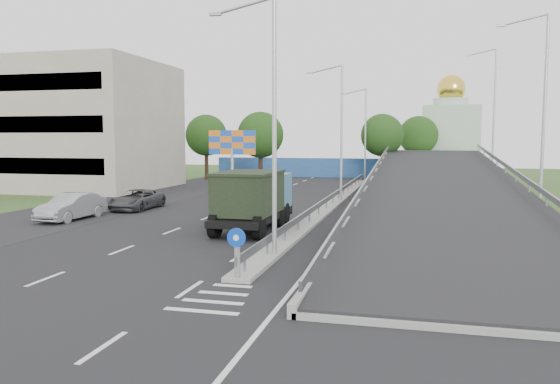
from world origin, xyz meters
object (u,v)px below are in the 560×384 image
(lamp_post_far, at_px, (364,129))
(parked_car_b, at_px, (72,207))
(sign_bollard, at_px, (237,253))
(billboard, at_px, (232,146))
(lamp_post_near, at_px, (270,113))
(lamp_post_mid, at_px, (339,125))
(parked_car_c, at_px, (137,200))
(church, at_px, (450,135))
(dump_truck, at_px, (254,197))

(lamp_post_far, distance_m, parked_car_b, 35.96)
(sign_bollard, distance_m, billboard, 27.53)
(sign_bollard, xyz_separation_m, lamp_post_far, (0.11, 43.83, 4.77))
(lamp_post_near, bearing_deg, lamp_post_mid, 90.00)
(parked_car_c, bearing_deg, lamp_post_near, -44.64)
(sign_bollard, height_order, lamp_post_far, lamp_post_far)
(billboard, bearing_deg, sign_bollard, -70.79)
(church, relative_size, dump_truck, 1.93)
(dump_truck, height_order, parked_car_b, dump_truck)
(church, distance_m, parked_car_c, 47.45)
(lamp_post_far, relative_size, dump_truck, 1.41)
(sign_bollard, distance_m, parked_car_c, 20.67)
(lamp_post_near, relative_size, dump_truck, 1.41)
(sign_bollard, height_order, church, church)
(sign_bollard, distance_m, dump_truck, 10.69)
(lamp_post_near, xyz_separation_m, lamp_post_far, (0.00, 40.00, 0.00))
(dump_truck, bearing_deg, sign_bollard, -75.85)
(dump_truck, bearing_deg, lamp_post_far, 85.99)
(lamp_post_near, bearing_deg, billboard, 112.49)
(billboard, relative_size, parked_car_c, 1.12)
(lamp_post_near, distance_m, parked_car_c, 18.59)
(dump_truck, bearing_deg, lamp_post_near, -67.61)
(parked_car_b, height_order, parked_car_c, parked_car_b)
(lamp_post_near, bearing_deg, dump_truck, 111.90)
(lamp_post_far, xyz_separation_m, parked_car_b, (-14.12, -32.69, -5.02))
(church, bearing_deg, parked_car_b, -117.22)
(sign_bollard, relative_size, dump_truck, 0.23)
(billboard, distance_m, parked_car_c, 10.71)
(church, bearing_deg, dump_truck, -104.78)
(lamp_post_far, bearing_deg, parked_car_b, -113.37)
(lamp_post_mid, xyz_separation_m, dump_truck, (-2.63, -13.46, -4.07))
(billboard, height_order, dump_truck, billboard)
(lamp_post_near, relative_size, lamp_post_far, 1.00)
(lamp_post_mid, xyz_separation_m, lamp_post_far, (0.00, 20.00, 0.00))
(dump_truck, bearing_deg, lamp_post_mid, 79.43)
(church, xyz_separation_m, parked_car_b, (-24.01, -46.69, -4.52))
(lamp_post_mid, xyz_separation_m, church, (9.89, 34.00, -0.50))
(sign_bollard, relative_size, parked_car_c, 0.34)
(sign_bollard, bearing_deg, parked_car_c, 127.62)
(lamp_post_mid, height_order, church, church)
(parked_car_c, bearing_deg, billboard, 69.03)
(lamp_post_near, relative_size, parked_car_c, 2.06)
(sign_bollard, height_order, parked_car_b, sign_bollard)
(lamp_post_near, relative_size, parked_car_b, 2.09)
(lamp_post_far, bearing_deg, billboard, -116.84)
(sign_bollard, height_order, billboard, billboard)
(church, bearing_deg, sign_bollard, -99.81)
(lamp_post_mid, height_order, lamp_post_far, same)
(lamp_post_mid, distance_m, parked_car_b, 19.64)
(sign_bollard, xyz_separation_m, billboard, (-9.00, 25.83, 3.15))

